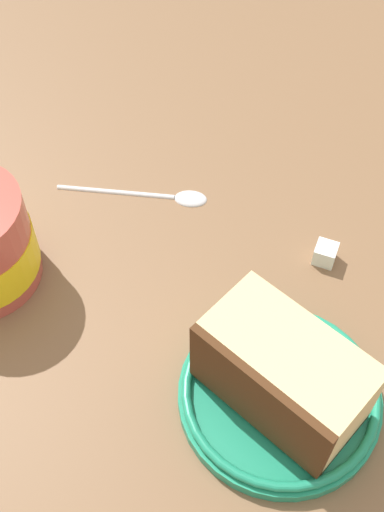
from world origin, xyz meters
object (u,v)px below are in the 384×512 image
teaspoon (163,194)px  sugar_cube (325,254)px  small_plate (280,395)px  cake_slice (283,374)px

teaspoon → sugar_cube: bearing=-133.3°
small_plate → teaspoon: bearing=8.4°
small_plate → sugar_cube: same height
cake_slice → sugar_cube: size_ratio=7.29×
cake_slice → teaspoon: size_ratio=0.97×
cake_slice → sugar_cube: bearing=-37.1°
small_plate → teaspoon: (21.65, 3.20, -0.53)cm
small_plate → teaspoon: 21.89cm
small_plate → sugar_cube: bearing=-36.7°
small_plate → cake_slice: cake_slice is taller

